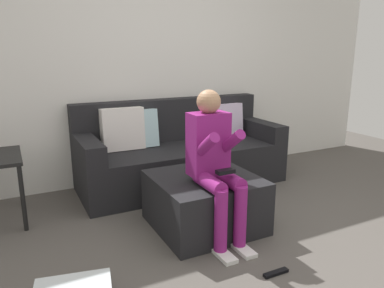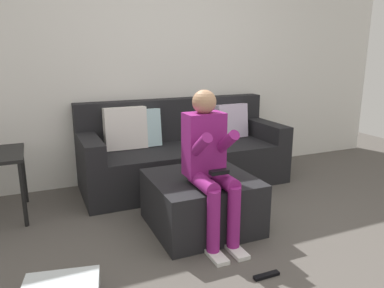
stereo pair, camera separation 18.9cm
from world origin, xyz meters
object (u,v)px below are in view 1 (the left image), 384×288
at_px(couch_sectional, 179,154).
at_px(person_seated, 214,158).
at_px(ottoman, 204,201).
at_px(remote_near_ottoman, 276,273).

bearing_deg(couch_sectional, person_seated, -102.53).
distance_m(couch_sectional, ottoman, 1.09).
height_order(couch_sectional, person_seated, person_seated).
xyz_separation_m(couch_sectional, ottoman, (-0.25, -1.05, -0.12)).
bearing_deg(person_seated, couch_sectional, 77.47).
relative_size(ottoman, remote_near_ottoman, 4.42).
relative_size(couch_sectional, ottoman, 2.69).
bearing_deg(remote_near_ottoman, couch_sectional, 85.32).
xyz_separation_m(couch_sectional, person_seated, (-0.28, -1.25, 0.31)).
distance_m(couch_sectional, remote_near_ottoman, 1.93).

